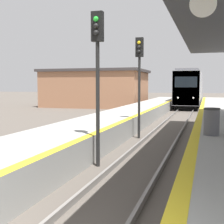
# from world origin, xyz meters

# --- Properties ---
(train) EXTENTS (2.62, 22.40, 4.20)m
(train) POSITION_xyz_m (0.00, 39.09, 2.14)
(train) COLOR black
(train) RESTS_ON ground
(signal_near) EXTENTS (0.36, 0.31, 4.79)m
(signal_near) POSITION_xyz_m (-1.26, 6.37, 3.33)
(signal_near) COLOR black
(signal_near) RESTS_ON ground
(signal_mid) EXTENTS (0.36, 0.31, 4.79)m
(signal_mid) POSITION_xyz_m (-1.12, 11.87, 3.33)
(signal_mid) COLOR black
(signal_mid) RESTS_ON ground
(trash_bin) EXTENTS (0.53, 0.53, 0.89)m
(trash_bin) POSITION_xyz_m (2.15, 7.85, 1.38)
(trash_bin) COLOR #4C4C51
(trash_bin) RESTS_ON platform_right
(station_building) EXTENTS (11.72, 8.24, 4.35)m
(station_building) POSITION_xyz_m (-10.75, 32.37, 2.19)
(station_building) COLOR #9E6B4C
(station_building) RESTS_ON ground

